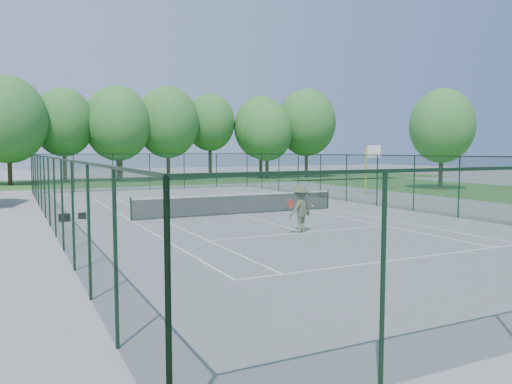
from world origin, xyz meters
TOP-DOWN VIEW (x-y plane):
  - ground at (0.00, 0.00)m, footprint 140.00×140.00m
  - grass_far at (0.00, 30.00)m, footprint 80.00×16.00m
  - grass_side at (24.00, 4.00)m, footprint 14.00×40.00m
  - court_lines at (0.00, 0.00)m, footprint 11.05×23.85m
  - tennis_net at (0.00, 0.00)m, footprint 11.08×0.08m
  - fence_enclosure at (0.00, 0.00)m, footprint 18.05×36.05m
  - tree_line_far at (0.00, 30.00)m, footprint 39.40×6.40m
  - basketball_goal at (13.37, 6.01)m, footprint 1.20×1.43m
  - tree_side at (22.16, 7.56)m, footprint 5.33×5.33m
  - sports_bag_a at (-8.30, 1.23)m, footprint 0.52×0.43m
  - sports_bag_b at (-7.45, 1.81)m, footprint 0.39×0.26m
  - tennis_player at (-0.15, -6.27)m, footprint 1.74×1.07m

SIDE VIEW (x-z plane):
  - ground at x=0.00m, z-range 0.00..0.00m
  - court_lines at x=0.00m, z-range 0.00..0.01m
  - grass_far at x=0.00m, z-range 0.00..0.01m
  - grass_side at x=24.00m, z-range 0.00..0.01m
  - sports_bag_b at x=-7.45m, z-range 0.00..0.29m
  - sports_bag_a at x=-8.30m, z-range 0.00..0.36m
  - tennis_net at x=0.00m, z-range 0.03..1.13m
  - tennis_player at x=-0.15m, z-range 0.00..1.89m
  - fence_enclosure at x=0.00m, z-range 0.05..3.07m
  - basketball_goal at x=13.37m, z-range 0.74..4.39m
  - tree_side at x=22.16m, z-range 1.10..9.55m
  - tree_line_far at x=0.00m, z-range 1.14..10.84m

